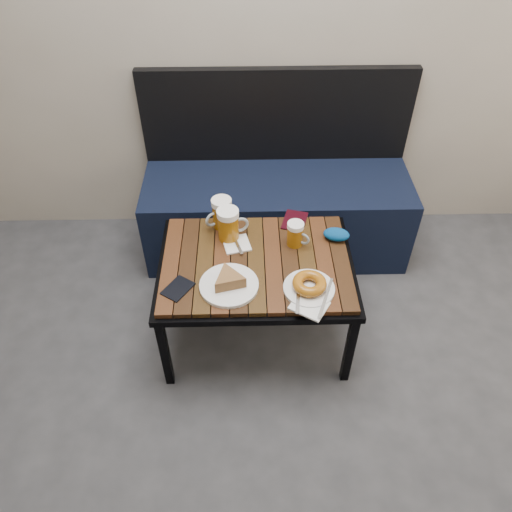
{
  "coord_description": "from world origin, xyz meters",
  "views": [
    {
      "loc": [
        -0.08,
        -0.4,
        1.95
      ],
      "look_at": [
        -0.04,
        1.13,
        0.5
      ],
      "focal_mm": 35.0,
      "sensor_mm": 36.0,
      "label": 1
    }
  ],
  "objects_px": {
    "beer_mug_left": "(221,213)",
    "passport_navy": "(178,288)",
    "knit_pouch": "(336,234)",
    "beer_mug_centre": "(229,224)",
    "passport_burgundy": "(295,221)",
    "plate_bagel": "(309,286)",
    "beer_mug_right": "(296,234)",
    "plate_pie": "(229,282)",
    "cafe_table": "(256,268)",
    "bench": "(276,206)"
  },
  "relations": [
    {
      "from": "beer_mug_left",
      "to": "beer_mug_centre",
      "type": "relative_size",
      "value": 0.95
    },
    {
      "from": "beer_mug_right",
      "to": "cafe_table",
      "type": "bearing_deg",
      "value": -118.41
    },
    {
      "from": "beer_mug_centre",
      "to": "plate_bagel",
      "type": "distance_m",
      "value": 0.46
    },
    {
      "from": "bench",
      "to": "beer_mug_right",
      "type": "relative_size",
      "value": 12.02
    },
    {
      "from": "beer_mug_right",
      "to": "bench",
      "type": "bearing_deg",
      "value": 126.25
    },
    {
      "from": "passport_navy",
      "to": "cafe_table",
      "type": "bearing_deg",
      "value": 60.24
    },
    {
      "from": "beer_mug_right",
      "to": "passport_navy",
      "type": "distance_m",
      "value": 0.56
    },
    {
      "from": "plate_pie",
      "to": "knit_pouch",
      "type": "xyz_separation_m",
      "value": [
        0.47,
        0.28,
        -0.0
      ]
    },
    {
      "from": "cafe_table",
      "to": "plate_pie",
      "type": "xyz_separation_m",
      "value": [
        -0.11,
        -0.15,
        0.07
      ]
    },
    {
      "from": "beer_mug_centre",
      "to": "plate_bagel",
      "type": "height_order",
      "value": "beer_mug_centre"
    },
    {
      "from": "plate_bagel",
      "to": "passport_burgundy",
      "type": "distance_m",
      "value": 0.43
    },
    {
      "from": "beer_mug_left",
      "to": "passport_burgundy",
      "type": "relative_size",
      "value": 1.03
    },
    {
      "from": "beer_mug_right",
      "to": "knit_pouch",
      "type": "height_order",
      "value": "beer_mug_right"
    },
    {
      "from": "beer_mug_left",
      "to": "plate_bagel",
      "type": "bearing_deg",
      "value": 96.85
    },
    {
      "from": "knit_pouch",
      "to": "cafe_table",
      "type": "bearing_deg",
      "value": -159.66
    },
    {
      "from": "beer_mug_centre",
      "to": "beer_mug_left",
      "type": "bearing_deg",
      "value": 96.9
    },
    {
      "from": "passport_burgundy",
      "to": "knit_pouch",
      "type": "bearing_deg",
      "value": -19.62
    },
    {
      "from": "plate_pie",
      "to": "passport_navy",
      "type": "relative_size",
      "value": 1.97
    },
    {
      "from": "cafe_table",
      "to": "beer_mug_left",
      "type": "relative_size",
      "value": 5.74
    },
    {
      "from": "cafe_table",
      "to": "beer_mug_centre",
      "type": "distance_m",
      "value": 0.23
    },
    {
      "from": "beer_mug_centre",
      "to": "knit_pouch",
      "type": "relative_size",
      "value": 1.33
    },
    {
      "from": "plate_pie",
      "to": "knit_pouch",
      "type": "bearing_deg",
      "value": 30.74
    },
    {
      "from": "cafe_table",
      "to": "passport_navy",
      "type": "relative_size",
      "value": 6.88
    },
    {
      "from": "plate_pie",
      "to": "knit_pouch",
      "type": "height_order",
      "value": "plate_pie"
    },
    {
      "from": "beer_mug_left",
      "to": "passport_navy",
      "type": "relative_size",
      "value": 1.2
    },
    {
      "from": "beer_mug_left",
      "to": "beer_mug_right",
      "type": "height_order",
      "value": "beer_mug_left"
    },
    {
      "from": "bench",
      "to": "cafe_table",
      "type": "height_order",
      "value": "bench"
    },
    {
      "from": "cafe_table",
      "to": "plate_bagel",
      "type": "bearing_deg",
      "value": -39.46
    },
    {
      "from": "cafe_table",
      "to": "beer_mug_left",
      "type": "height_order",
      "value": "beer_mug_left"
    },
    {
      "from": "cafe_table",
      "to": "passport_burgundy",
      "type": "height_order",
      "value": "passport_burgundy"
    },
    {
      "from": "beer_mug_left",
      "to": "knit_pouch",
      "type": "height_order",
      "value": "beer_mug_left"
    },
    {
      "from": "cafe_table",
      "to": "bench",
      "type": "bearing_deg",
      "value": 78.75
    },
    {
      "from": "beer_mug_left",
      "to": "plate_pie",
      "type": "height_order",
      "value": "beer_mug_left"
    },
    {
      "from": "beer_mug_left",
      "to": "passport_navy",
      "type": "xyz_separation_m",
      "value": [
        -0.17,
        -0.39,
        -0.07
      ]
    },
    {
      "from": "cafe_table",
      "to": "beer_mug_right",
      "type": "bearing_deg",
      "value": 30.46
    },
    {
      "from": "bench",
      "to": "beer_mug_left",
      "type": "distance_m",
      "value": 0.56
    },
    {
      "from": "knit_pouch",
      "to": "plate_pie",
      "type": "bearing_deg",
      "value": -149.26
    },
    {
      "from": "passport_burgundy",
      "to": "knit_pouch",
      "type": "height_order",
      "value": "knit_pouch"
    },
    {
      "from": "plate_bagel",
      "to": "bench",
      "type": "bearing_deg",
      "value": 95.83
    },
    {
      "from": "beer_mug_left",
      "to": "beer_mug_right",
      "type": "distance_m",
      "value": 0.35
    },
    {
      "from": "cafe_table",
      "to": "knit_pouch",
      "type": "relative_size",
      "value": 7.2
    },
    {
      "from": "passport_navy",
      "to": "knit_pouch",
      "type": "bearing_deg",
      "value": 57.23
    },
    {
      "from": "beer_mug_left",
      "to": "beer_mug_centre",
      "type": "distance_m",
      "value": 0.09
    },
    {
      "from": "beer_mug_left",
      "to": "beer_mug_centre",
      "type": "bearing_deg",
      "value": 78.02
    },
    {
      "from": "plate_pie",
      "to": "plate_bagel",
      "type": "relative_size",
      "value": 0.9
    },
    {
      "from": "passport_burgundy",
      "to": "plate_bagel",
      "type": "bearing_deg",
      "value": -70.71
    },
    {
      "from": "bench",
      "to": "beer_mug_left",
      "type": "bearing_deg",
      "value": -124.69
    },
    {
      "from": "beer_mug_right",
      "to": "plate_bagel",
      "type": "distance_m",
      "value": 0.28
    },
    {
      "from": "cafe_table",
      "to": "passport_navy",
      "type": "xyz_separation_m",
      "value": [
        -0.32,
        -0.16,
        0.05
      ]
    },
    {
      "from": "cafe_table",
      "to": "passport_burgundy",
      "type": "relative_size",
      "value": 5.89
    }
  ]
}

